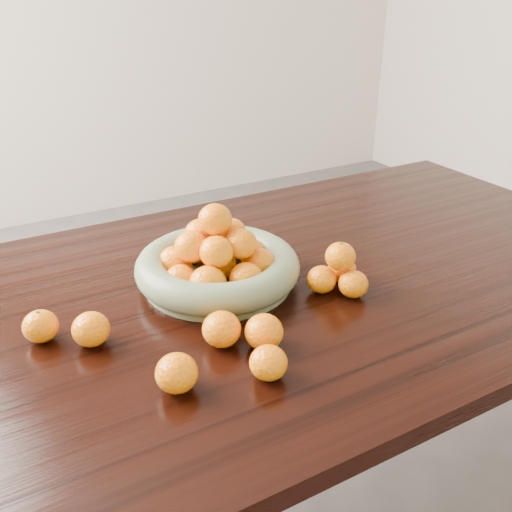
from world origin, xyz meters
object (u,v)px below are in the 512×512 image
orange_pyramid (339,272)px  loose_orange_0 (41,326)px  dining_table (253,320)px  fruit_bowl (217,264)px

orange_pyramid → loose_orange_0: bearing=168.9°
dining_table → orange_pyramid: (0.15, -0.11, 0.13)m
fruit_bowl → orange_pyramid: 0.26m
orange_pyramid → loose_orange_0: size_ratio=1.96×
dining_table → fruit_bowl: fruit_bowl is taller
dining_table → orange_pyramid: bearing=-35.4°
orange_pyramid → dining_table: bearing=144.6°
dining_table → loose_orange_0: 0.46m
orange_pyramid → loose_orange_0: (-0.59, 0.12, -0.01)m
orange_pyramid → loose_orange_0: 0.60m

